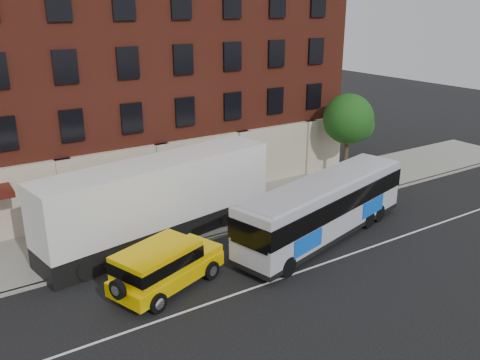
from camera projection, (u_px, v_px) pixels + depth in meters
ground at (274, 288)px, 23.20m from camera, size 120.00×120.00×0.00m
sidewalk at (184, 220)px, 30.32m from camera, size 60.00×6.00×0.15m
kerb at (209, 238)px, 27.94m from camera, size 60.00×0.25×0.15m
lane_line at (267, 283)px, 23.60m from camera, size 60.00×0.12×0.01m
building at (127, 78)px, 34.14m from camera, size 30.00×12.10×15.00m
sign_pole at (46, 254)px, 23.26m from camera, size 0.30×0.20×2.50m
street_tree at (349, 121)px, 36.21m from camera, size 3.60×3.60×6.20m
city_bus at (324, 206)px, 27.64m from camera, size 12.72×5.70×3.41m
yellow_suv at (163, 265)px, 22.72m from camera, size 5.85×3.94×2.18m
shipping_container at (160, 201)px, 27.38m from camera, size 13.80×5.06×4.51m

